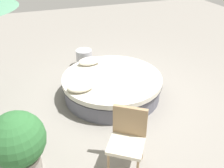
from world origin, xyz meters
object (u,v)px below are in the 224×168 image
object	(u,v)px
round_bed	(112,86)
throw_pillow_0	(89,61)
patio_chair	(128,135)
side_table	(84,58)
throw_pillow_1	(80,87)
planter	(18,143)

from	to	relation	value
round_bed	throw_pillow_0	size ratio (longest dim) A/B	4.19
patio_chair	side_table	size ratio (longest dim) A/B	2.07
throw_pillow_0	side_table	xyz separation A→B (m)	(-0.08, -0.90, -0.34)
throw_pillow_1	side_table	distance (m)	2.04
round_bed	throw_pillow_0	distance (m)	0.85
patio_chair	throw_pillow_0	bearing A→B (deg)	-57.64
throw_pillow_1	planter	bearing A→B (deg)	45.82
throw_pillow_1	throw_pillow_0	bearing A→B (deg)	-113.63
throw_pillow_1	planter	size ratio (longest dim) A/B	0.49
throw_pillow_1	side_table	world-z (taller)	throw_pillow_1
throw_pillow_0	throw_pillow_1	bearing A→B (deg)	66.37
throw_pillow_0	planter	xyz separation A→B (m)	(1.65, 2.26, 0.01)
throw_pillow_0	throw_pillow_1	distance (m)	1.13
throw_pillow_1	patio_chair	size ratio (longest dim) A/B	0.53
round_bed	side_table	size ratio (longest dim) A/B	4.61
throw_pillow_1	side_table	bearing A→B (deg)	-105.36
throw_pillow_0	side_table	world-z (taller)	throw_pillow_0
planter	side_table	distance (m)	3.63
round_bed	throw_pillow_0	world-z (taller)	throw_pillow_0
throw_pillow_0	throw_pillow_1	size ratio (longest dim) A/B	1.00
planter	patio_chair	bearing A→B (deg)	167.61
throw_pillow_1	planter	xyz separation A→B (m)	(1.19, 1.23, 0.02)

